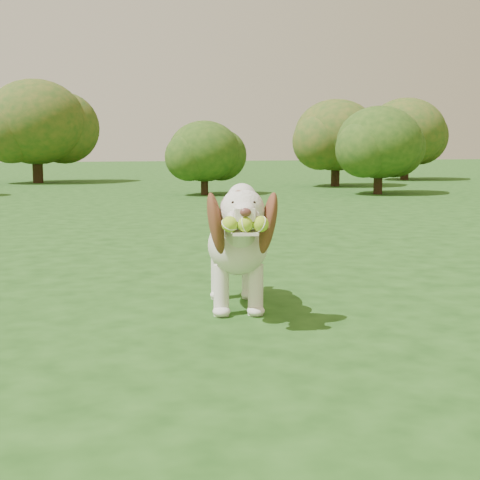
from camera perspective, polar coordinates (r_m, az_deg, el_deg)
name	(u,v)px	position (r m, az deg, el deg)	size (l,w,h in m)	color
ground	(212,324)	(3.28, -2.37, -7.20)	(80.00, 80.00, 0.00)	#1A4012
dog	(237,242)	(3.49, -0.26, -0.14)	(0.52, 1.05, 0.69)	silver
shrub_i	(36,122)	(17.22, -17.03, 9.59)	(2.42, 2.42, 2.51)	#382314
shrub_d	(379,142)	(12.70, 11.79, 8.16)	(1.57, 1.57, 1.62)	#382314
shrub_h	(406,132)	(18.61, 13.97, 8.95)	(2.10, 2.10, 2.18)	#382314
shrub_f	(336,135)	(15.16, 8.20, 8.84)	(1.86, 1.86, 1.93)	#382314
shrub_c	(204,151)	(12.26, -3.07, 7.57)	(1.30, 1.30, 1.35)	#382314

